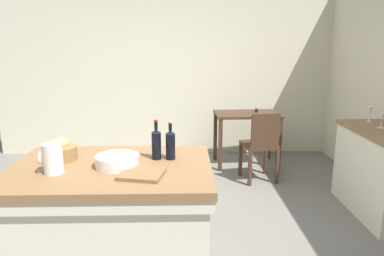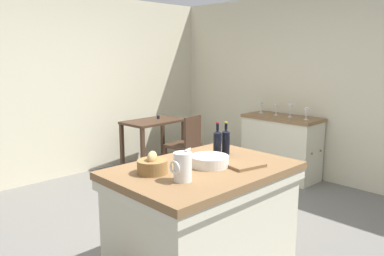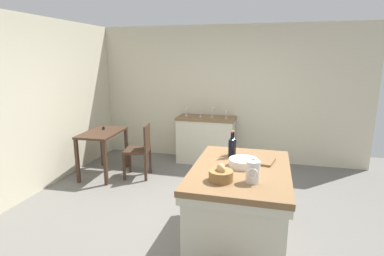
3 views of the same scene
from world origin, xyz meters
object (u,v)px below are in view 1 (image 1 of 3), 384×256
pitcher (53,158)px  island_table (114,216)px  wooden_chair (261,144)px  wine_glass_right (370,111)px  writing_desk (247,122)px  wine_bottle_amber (156,143)px  wine_bottle_dark (170,144)px  side_cabinet (380,173)px  wash_bowl (117,161)px  bread_basket (61,152)px  cutting_board (142,174)px  wine_glass_middle (382,117)px

pitcher → island_table: bearing=21.9°
wooden_chair → wine_glass_right: bearing=-25.5°
writing_desk → island_table: bearing=-120.1°
wine_bottle_amber → wine_glass_right: (2.25, 1.17, 0.02)m
writing_desk → wine_bottle_dark: bearing=-113.3°
side_cabinet → pitcher: size_ratio=4.48×
pitcher → wine_bottle_dark: wine_bottle_dark is taller
side_cabinet → wash_bowl: size_ratio=3.61×
writing_desk → wash_bowl: size_ratio=2.99×
wine_bottle_amber → wash_bowl: bearing=-148.7°
wine_bottle_amber → writing_desk: bearing=64.5°
pitcher → wash_bowl: (0.41, 0.12, -0.06)m
wine_glass_right → wine_bottle_dark: bearing=-151.3°
writing_desk → wine_glass_right: (1.14, -1.17, 0.37)m
side_cabinet → bread_basket: bread_basket is taller
island_table → wine_glass_right: bearing=27.0°
cutting_board → wine_glass_middle: (2.30, 1.24, 0.12)m
island_table → wine_bottle_amber: wine_bottle_amber is taller
side_cabinet → wooden_chair: 1.38m
side_cabinet → wash_bowl: (-2.48, -0.93, 0.46)m
writing_desk → wine_glass_right: bearing=-45.9°
wine_glass_right → bread_basket: bearing=-158.6°
wine_glass_right → side_cabinet: bearing=-95.9°
wine_bottle_amber → island_table: bearing=-155.9°
wine_bottle_dark → wine_glass_right: (2.15, 1.17, 0.02)m
wine_bottle_dark → wine_glass_middle: wine_bottle_dark is taller
pitcher → wine_bottle_amber: 0.74m
pitcher → bread_basket: bearing=98.2°
bread_basket → wine_bottle_amber: 0.72m
side_cabinet → wine_bottle_dark: 2.31m
pitcher → wine_glass_middle: 3.14m
bread_basket → wine_glass_middle: size_ratio=1.44×
wash_bowl → cutting_board: bearing=-44.2°
wash_bowl → wooden_chair: bearing=51.7°
pitcher → cutting_board: 0.62m
side_cabinet → wash_bowl: bearing=-159.4°
wine_bottle_dark → wash_bowl: bearing=-157.1°
wine_bottle_amber → wine_glass_middle: wine_bottle_amber is taller
island_table → writing_desk: bearing=59.9°
cutting_board → wine_glass_right: (2.33, 1.52, 0.13)m
wooden_chair → bread_basket: size_ratio=3.95×
pitcher → wine_glass_right: pitcher is taller
island_table → wooden_chair: size_ratio=1.60×
island_table → wine_glass_middle: bearing=22.0°
wooden_chair → bread_basket: bearing=-138.7°
wine_bottle_dark → cutting_board: bearing=-117.3°
bread_basket → wine_bottle_amber: (0.72, -0.00, 0.06)m
side_cabinet → cutting_board: cutting_board is taller
wooden_chair → cutting_board: size_ratio=3.23×
pitcher → writing_desk: bearing=55.7°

